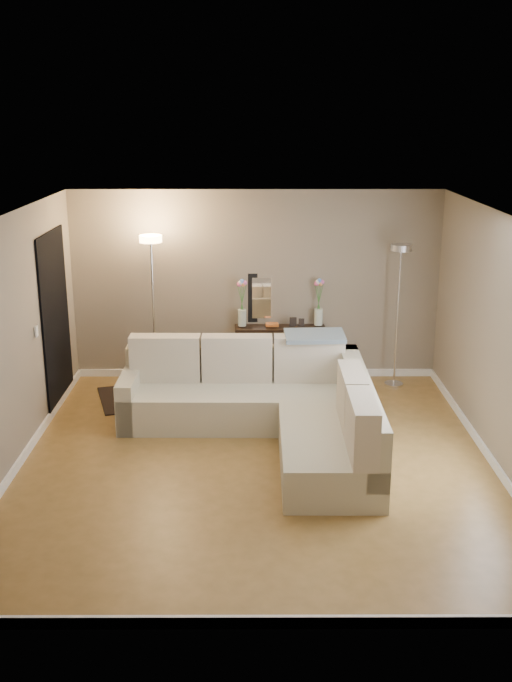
{
  "coord_description": "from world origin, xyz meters",
  "views": [
    {
      "loc": [
        -0.02,
        -7.38,
        3.57
      ],
      "look_at": [
        0.0,
        0.8,
        1.1
      ],
      "focal_mm": 40.0,
      "sensor_mm": 36.0,
      "label": 1
    }
  ],
  "objects_px": {
    "floor_lamp_lit": "(152,281)",
    "console_table": "(274,350)",
    "floor_lamp_unlit": "(399,287)",
    "sectional_sofa": "(273,406)"
  },
  "relations": [
    {
      "from": "floor_lamp_lit",
      "to": "floor_lamp_unlit",
      "type": "bearing_deg",
      "value": 0.24
    },
    {
      "from": "console_table",
      "to": "sectional_sofa",
      "type": "bearing_deg",
      "value": -92.01
    },
    {
      "from": "floor_lamp_lit",
      "to": "console_table",
      "type": "bearing_deg",
      "value": 9.63
    },
    {
      "from": "console_table",
      "to": "floor_lamp_unlit",
      "type": "relative_size",
      "value": 0.64
    },
    {
      "from": "floor_lamp_unlit",
      "to": "floor_lamp_lit",
      "type": "bearing_deg",
      "value": -179.76
    },
    {
      "from": "sectional_sofa",
      "to": "floor_lamp_lit",
      "type": "relative_size",
      "value": 1.38
    },
    {
      "from": "floor_lamp_lit",
      "to": "floor_lamp_unlit",
      "type": "xyz_separation_m",
      "value": [
        3.24,
        0.01,
        -0.09
      ]
    },
    {
      "from": "sectional_sofa",
      "to": "console_table",
      "type": "bearing_deg",
      "value": 87.99
    },
    {
      "from": "floor_lamp_lit",
      "to": "floor_lamp_unlit",
      "type": "height_order",
      "value": "floor_lamp_lit"
    },
    {
      "from": "sectional_sofa",
      "to": "floor_lamp_unlit",
      "type": "xyz_separation_m",
      "value": [
        1.69,
        1.68,
        1.0
      ]
    }
  ]
}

